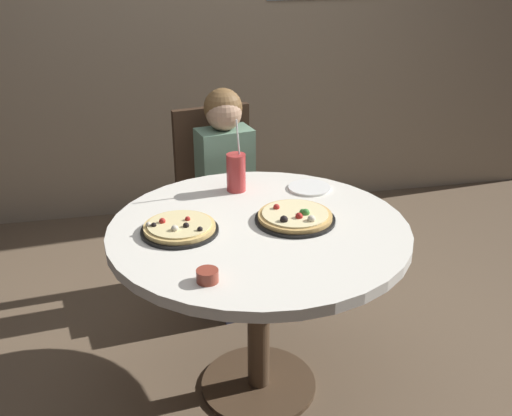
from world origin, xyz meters
TOP-DOWN VIEW (x-y plane):
  - ground_plane at (0.00, 0.00)m, footprint 8.00×8.00m
  - dining_table at (0.00, 0.00)m, footprint 1.12×1.12m
  - chair_wooden at (-0.02, 0.88)m, footprint 0.47×0.47m
  - diner_child at (0.01, 0.70)m, footprint 0.32×0.43m
  - pizza_veggie at (0.14, 0.01)m, footprint 0.30×0.30m
  - pizza_cheese at (-0.29, 0.01)m, footprint 0.28×0.28m
  - soda_cup at (-0.02, 0.35)m, footprint 0.08×0.08m
  - sauce_bowl at (-0.24, -0.35)m, footprint 0.07×0.07m
  - plate_small at (0.29, 0.30)m, footprint 0.18×0.18m

SIDE VIEW (x-z plane):
  - ground_plane at x=0.00m, z-range 0.00..0.00m
  - diner_child at x=0.01m, z-range -0.06..1.02m
  - chair_wooden at x=-0.02m, z-range 0.06..1.01m
  - dining_table at x=0.00m, z-range 0.27..1.02m
  - plate_small at x=0.29m, z-range 0.75..0.76m
  - pizza_cheese at x=-0.29m, z-range 0.74..0.79m
  - pizza_veggie at x=0.14m, z-range 0.74..0.79m
  - sauce_bowl at x=-0.24m, z-range 0.75..0.79m
  - soda_cup at x=-0.02m, z-range 0.68..0.99m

